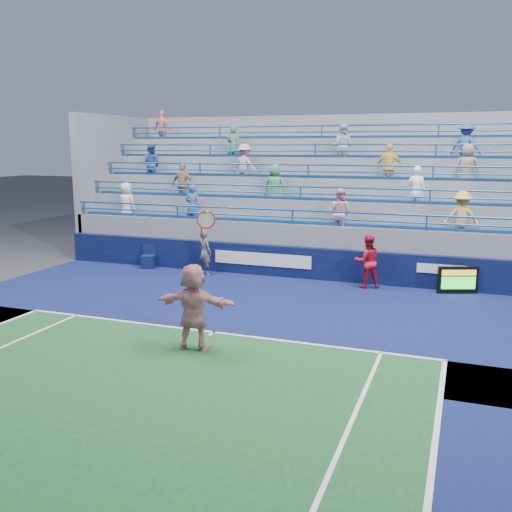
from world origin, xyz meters
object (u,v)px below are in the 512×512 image
at_px(judge_chair, 149,261).
at_px(tennis_player, 194,306).
at_px(serve_speed_board, 458,280).
at_px(line_judge, 205,252).
at_px(ball_girl, 367,261).

relative_size(judge_chair, tennis_player, 0.28).
xyz_separation_m(serve_speed_board, line_judge, (-8.57, -0.24, 0.38)).
bearing_deg(judge_chair, line_judge, -5.39).
relative_size(judge_chair, ball_girl, 0.50).
bearing_deg(serve_speed_board, judge_chair, -179.93).
xyz_separation_m(serve_speed_board, judge_chair, (-11.03, -0.01, -0.15)).
height_order(serve_speed_board, tennis_player, tennis_player).
distance_m(judge_chair, ball_girl, 8.26).
relative_size(serve_speed_board, ball_girl, 0.69).
height_order(judge_chair, ball_girl, ball_girl).
bearing_deg(tennis_player, line_judge, 113.53).
distance_m(tennis_player, ball_girl, 7.58).
relative_size(serve_speed_board, line_judge, 0.75).
xyz_separation_m(judge_chair, line_judge, (2.45, -0.23, 0.53)).
bearing_deg(ball_girl, tennis_player, 44.60).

